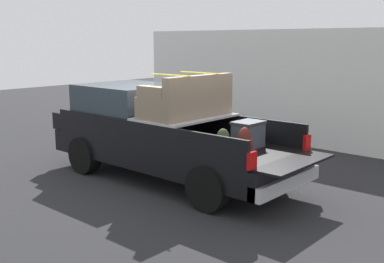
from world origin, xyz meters
The scene contains 3 objects.
ground_plane centered at (0.00, 0.00, 0.00)m, with size 40.00×40.00×0.00m, color #262628.
pickup_truck centered at (0.38, 0.00, 0.97)m, with size 6.05×2.06×2.23m.
building_facade centered at (-0.58, -4.85, 1.58)m, with size 11.80×0.36×3.16m, color white.
Camera 1 is at (-6.56, 6.72, 2.85)m, focal length 43.71 mm.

